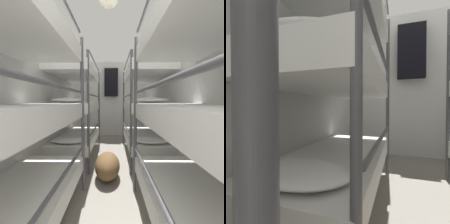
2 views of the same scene
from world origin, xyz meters
The scene contains 8 objects.
wall_left centered at (-1.12, 2.75, 1.25)m, with size 0.06×5.62×2.50m.
wall_right centered at (1.12, 2.75, 1.25)m, with size 0.06×5.62×2.50m.
wall_back centered at (0.00, 5.53, 1.25)m, with size 2.30×0.06×2.50m.
bunk_stack_right_near centered at (0.71, 1.40, 1.09)m, with size 0.77×1.81×2.02m.
bunk_stack_left_far centered at (-0.71, 3.61, 1.09)m, with size 0.77×1.81×2.02m.
bunk_stack_right_far centered at (0.71, 3.61, 1.09)m, with size 0.77×1.81×2.02m.
duffel_bag centered at (-0.04, 2.67, 0.19)m, with size 0.39×0.64×0.39m.
hanging_coat centered at (-0.01, 5.38, 1.80)m, with size 0.44×0.12×0.90m.
Camera 1 is at (0.06, 0.41, 1.20)m, focal length 24.00 mm.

